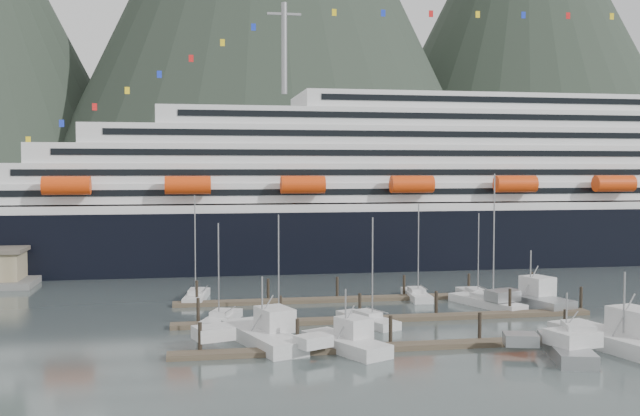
{
  "coord_description": "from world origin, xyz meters",
  "views": [
    {
      "loc": [
        -26.94,
        -77.39,
        17.01
      ],
      "look_at": [
        -9.4,
        22.0,
        11.72
      ],
      "focal_mm": 42.0,
      "sensor_mm": 36.0,
      "label": 1
    }
  ],
  "objects_px": {
    "sailboat_e": "(197,297)",
    "sailboat_g": "(475,295)",
    "trawler_d": "(565,347)",
    "sailboat_d": "(487,303)",
    "sailboat_a": "(221,320)",
    "trawler_e": "(529,299)",
    "trawler_c": "(622,341)",
    "trawler_a": "(261,335)",
    "sailboat_b": "(279,328)",
    "sailboat_f": "(417,295)",
    "trawler_b": "(345,342)",
    "sailboat_c": "(367,321)",
    "cruise_ship": "(496,195)"
  },
  "relations": [
    {
      "from": "sailboat_a",
      "to": "trawler_c",
      "type": "xyz_separation_m",
      "value": [
        36.22,
        -19.39,
        0.6
      ]
    },
    {
      "from": "sailboat_e",
      "to": "sailboat_g",
      "type": "bearing_deg",
      "value": -89.62
    },
    {
      "from": "sailboat_d",
      "to": "trawler_b",
      "type": "distance_m",
      "value": 29.0
    },
    {
      "from": "trawler_a",
      "to": "trawler_e",
      "type": "distance_m",
      "value": 37.4
    },
    {
      "from": "sailboat_e",
      "to": "trawler_d",
      "type": "bearing_deg",
      "value": -128.7
    },
    {
      "from": "trawler_c",
      "to": "sailboat_c",
      "type": "bearing_deg",
      "value": 38.26
    },
    {
      "from": "sailboat_a",
      "to": "trawler_e",
      "type": "xyz_separation_m",
      "value": [
        37.98,
        3.45,
        0.55
      ]
    },
    {
      "from": "sailboat_d",
      "to": "sailboat_e",
      "type": "distance_m",
      "value": 36.88
    },
    {
      "from": "sailboat_a",
      "to": "trawler_a",
      "type": "relative_size",
      "value": 0.84
    },
    {
      "from": "sailboat_b",
      "to": "sailboat_e",
      "type": "height_order",
      "value": "sailboat_e"
    },
    {
      "from": "trawler_a",
      "to": "trawler_b",
      "type": "bearing_deg",
      "value": -136.22
    },
    {
      "from": "sailboat_g",
      "to": "cruise_ship",
      "type": "bearing_deg",
      "value": -26.14
    },
    {
      "from": "trawler_b",
      "to": "sailboat_f",
      "type": "bearing_deg",
      "value": -57.01
    },
    {
      "from": "sailboat_d",
      "to": "sailboat_f",
      "type": "distance_m",
      "value": 9.78
    },
    {
      "from": "sailboat_g",
      "to": "sailboat_a",
      "type": "bearing_deg",
      "value": 107.11
    },
    {
      "from": "sailboat_d",
      "to": "sailboat_e",
      "type": "height_order",
      "value": "sailboat_d"
    },
    {
      "from": "sailboat_b",
      "to": "sailboat_g",
      "type": "distance_m",
      "value": 32.01
    },
    {
      "from": "trawler_a",
      "to": "trawler_b",
      "type": "relative_size",
      "value": 1.33
    },
    {
      "from": "sailboat_d",
      "to": "sailboat_f",
      "type": "xyz_separation_m",
      "value": [
        -6.82,
        7.01,
        -0.03
      ]
    },
    {
      "from": "sailboat_d",
      "to": "trawler_a",
      "type": "distance_m",
      "value": 32.97
    },
    {
      "from": "cruise_ship",
      "to": "trawler_b",
      "type": "relative_size",
      "value": 20.48
    },
    {
      "from": "sailboat_a",
      "to": "sailboat_b",
      "type": "height_order",
      "value": "sailboat_b"
    },
    {
      "from": "cruise_ship",
      "to": "trawler_c",
      "type": "relative_size",
      "value": 12.67
    },
    {
      "from": "cruise_ship",
      "to": "trawler_c",
      "type": "xyz_separation_m",
      "value": [
        -17.28,
        -69.39,
        -11.03
      ]
    },
    {
      "from": "trawler_a",
      "to": "trawler_c",
      "type": "distance_m",
      "value": 34.0
    },
    {
      "from": "sailboat_b",
      "to": "sailboat_f",
      "type": "xyz_separation_m",
      "value": [
        20.2,
        16.94,
        0.01
      ]
    },
    {
      "from": "sailboat_a",
      "to": "sailboat_g",
      "type": "xyz_separation_m",
      "value": [
        33.58,
        10.09,
        -0.01
      ]
    },
    {
      "from": "cruise_ship",
      "to": "sailboat_c",
      "type": "height_order",
      "value": "cruise_ship"
    },
    {
      "from": "cruise_ship",
      "to": "sailboat_b",
      "type": "relative_size",
      "value": 16.53
    },
    {
      "from": "trawler_e",
      "to": "trawler_d",
      "type": "bearing_deg",
      "value": 143.69
    },
    {
      "from": "trawler_c",
      "to": "trawler_a",
      "type": "bearing_deg",
      "value": 61.47
    },
    {
      "from": "sailboat_c",
      "to": "trawler_e",
      "type": "xyz_separation_m",
      "value": [
        22.22,
        6.83,
        0.55
      ]
    },
    {
      "from": "sailboat_g",
      "to": "trawler_e",
      "type": "height_order",
      "value": "sailboat_g"
    },
    {
      "from": "trawler_a",
      "to": "trawler_e",
      "type": "bearing_deg",
      "value": -85.7
    },
    {
      "from": "trawler_b",
      "to": "trawler_d",
      "type": "height_order",
      "value": "trawler_b"
    },
    {
      "from": "sailboat_e",
      "to": "cruise_ship",
      "type": "bearing_deg",
      "value": -49.85
    },
    {
      "from": "sailboat_c",
      "to": "trawler_d",
      "type": "relative_size",
      "value": 1.1
    },
    {
      "from": "sailboat_f",
      "to": "trawler_e",
      "type": "distance_m",
      "value": 14.38
    },
    {
      "from": "sailboat_b",
      "to": "trawler_c",
      "type": "distance_m",
      "value": 33.45
    },
    {
      "from": "sailboat_a",
      "to": "cruise_ship",
      "type": "bearing_deg",
      "value": -26.48
    },
    {
      "from": "sailboat_c",
      "to": "trawler_e",
      "type": "relative_size",
      "value": 0.99
    },
    {
      "from": "trawler_b",
      "to": "trawler_d",
      "type": "distance_m",
      "value": 20.08
    },
    {
      "from": "trawler_c",
      "to": "sailboat_a",
      "type": "bearing_deg",
      "value": 48.14
    },
    {
      "from": "cruise_ship",
      "to": "sailboat_d",
      "type": "distance_m",
      "value": 51.54
    },
    {
      "from": "sailboat_c",
      "to": "sailboat_g",
      "type": "xyz_separation_m",
      "value": [
        17.83,
        13.47,
        -0.02
      ]
    },
    {
      "from": "trawler_b",
      "to": "sailboat_g",
      "type": "bearing_deg",
      "value": -69.39
    },
    {
      "from": "sailboat_c",
      "to": "trawler_a",
      "type": "bearing_deg",
      "value": 98.36
    },
    {
      "from": "sailboat_d",
      "to": "trawler_d",
      "type": "distance_m",
      "value": 24.31
    },
    {
      "from": "trawler_d",
      "to": "sailboat_g",
      "type": "bearing_deg",
      "value": 8.94
    },
    {
      "from": "sailboat_d",
      "to": "trawler_d",
      "type": "bearing_deg",
      "value": 153.71
    }
  ]
}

